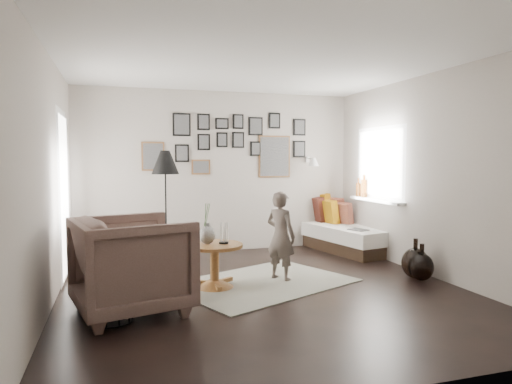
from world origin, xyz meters
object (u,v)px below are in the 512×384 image
object	(u,v)px
daybed	(341,232)
armchair	(132,264)
pedestal_table	(215,268)
vase	(207,232)
magazine_basket	(113,298)
demijohn_small	(421,267)
child	(281,236)
floor_lamp	(165,167)
demijohn_large	(415,263)

from	to	relation	value
daybed	armchair	xyz separation A→B (m)	(-3.45, -2.25, 0.19)
pedestal_table	vase	bearing A→B (deg)	165.96
magazine_basket	demijohn_small	bearing A→B (deg)	6.00
pedestal_table	child	xyz separation A→B (m)	(0.86, 0.11, 0.31)
daybed	child	bearing A→B (deg)	-148.61
magazine_basket	floor_lamp	bearing A→B (deg)	71.10
daybed	floor_lamp	xyz separation A→B (m)	(-2.93, -0.40, 1.11)
vase	armchair	xyz separation A→B (m)	(-0.86, -0.63, -0.19)
armchair	demijohn_large	xyz separation A→B (m)	(3.46, 0.29, -0.28)
daybed	demijohn_small	bearing A→B (deg)	-101.25
vase	child	xyz separation A→B (m)	(0.94, 0.09, -0.11)
child	armchair	bearing A→B (deg)	76.91
daybed	demijohn_large	world-z (taller)	daybed
pedestal_table	daybed	distance (m)	3.00
pedestal_table	magazine_basket	distance (m)	1.40
demijohn_small	daybed	bearing A→B (deg)	90.41
armchair	magazine_basket	bearing A→B (deg)	124.30
floor_lamp	child	distance (m)	1.92
armchair	floor_lamp	world-z (taller)	floor_lamp
vase	daybed	size ratio (longest dim) A/B	0.24
floor_lamp	magazine_basket	xyz separation A→B (m)	(-0.71, -2.07, -1.18)
floor_lamp	child	size ratio (longest dim) A/B	1.46
vase	demijohn_large	xyz separation A→B (m)	(2.60, -0.33, -0.47)
daybed	armchair	world-z (taller)	armchair
daybed	demijohn_large	size ratio (longest dim) A/B	3.92
armchair	demijohn_large	distance (m)	3.49
daybed	floor_lamp	world-z (taller)	floor_lamp
daybed	armchair	bearing A→B (deg)	-158.52
armchair	child	world-z (taller)	child
vase	pedestal_table	bearing A→B (deg)	-14.04
floor_lamp	child	world-z (taller)	floor_lamp
floor_lamp	demijohn_large	world-z (taller)	floor_lamp
magazine_basket	demijohn_small	world-z (taller)	demijohn_small
demijohn_small	child	bearing A→B (deg)	161.98
magazine_basket	child	distance (m)	2.22
pedestal_table	floor_lamp	size ratio (longest dim) A/B	0.41
daybed	demijohn_small	world-z (taller)	daybed
daybed	child	xyz separation A→B (m)	(-1.65, -1.54, 0.27)
daybed	child	size ratio (longest dim) A/B	1.79
floor_lamp	magazine_basket	world-z (taller)	floor_lamp
armchair	floor_lamp	size ratio (longest dim) A/B	0.65
armchair	demijohn_small	xyz separation A→B (m)	(3.47, 0.17, -0.30)
vase	child	distance (m)	0.95
pedestal_table	vase	size ratio (longest dim) A/B	1.40
child	magazine_basket	bearing A→B (deg)	80.21
demijohn_small	magazine_basket	bearing A→B (deg)	-174.00
vase	demijohn_small	world-z (taller)	vase
vase	demijohn_large	distance (m)	2.66
demijohn_large	demijohn_small	distance (m)	0.12
pedestal_table	demijohn_small	bearing A→B (deg)	-9.72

